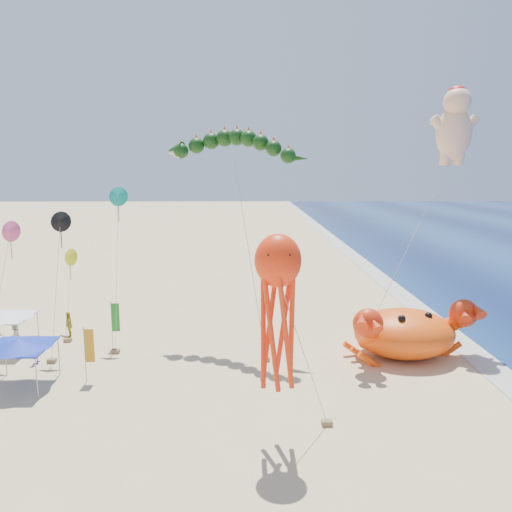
{
  "coord_description": "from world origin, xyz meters",
  "views": [
    {
      "loc": [
        -2.46,
        -27.75,
        11.64
      ],
      "look_at": [
        -2.0,
        2.0,
        6.5
      ],
      "focal_mm": 35.0,
      "sensor_mm": 36.0,
      "label": 1
    }
  ],
  "objects_px": {
    "dragon_kite": "(232,150)",
    "cherub_kite": "(455,124)",
    "crab_inflatable": "(405,332)",
    "canopy_white": "(5,314)",
    "octopus_kite": "(278,299)",
    "canopy_blue": "(18,343)"
  },
  "relations": [
    {
      "from": "dragon_kite",
      "to": "cherub_kite",
      "type": "distance_m",
      "value": 15.15
    },
    {
      "from": "crab_inflatable",
      "to": "canopy_white",
      "type": "relative_size",
      "value": 2.49
    },
    {
      "from": "dragon_kite",
      "to": "cherub_kite",
      "type": "xyz_separation_m",
      "value": [
        15.02,
        0.83,
        1.79
      ]
    },
    {
      "from": "octopus_kite",
      "to": "canopy_white",
      "type": "height_order",
      "value": "octopus_kite"
    },
    {
      "from": "dragon_kite",
      "to": "canopy_white",
      "type": "height_order",
      "value": "dragon_kite"
    },
    {
      "from": "cherub_kite",
      "to": "canopy_white",
      "type": "relative_size",
      "value": 5.01
    },
    {
      "from": "dragon_kite",
      "to": "cherub_kite",
      "type": "relative_size",
      "value": 0.81
    },
    {
      "from": "cherub_kite",
      "to": "canopy_white",
      "type": "xyz_separation_m",
      "value": [
        -29.69,
        -3.07,
        -12.27
      ]
    },
    {
      "from": "cherub_kite",
      "to": "canopy_blue",
      "type": "relative_size",
      "value": 4.76
    },
    {
      "from": "canopy_blue",
      "to": "dragon_kite",
      "type": "bearing_deg",
      "value": 34.35
    },
    {
      "from": "octopus_kite",
      "to": "crab_inflatable",
      "type": "bearing_deg",
      "value": 48.89
    },
    {
      "from": "octopus_kite",
      "to": "canopy_white",
      "type": "distance_m",
      "value": 20.77
    },
    {
      "from": "canopy_blue",
      "to": "canopy_white",
      "type": "relative_size",
      "value": 1.05
    },
    {
      "from": "crab_inflatable",
      "to": "canopy_white",
      "type": "bearing_deg",
      "value": 176.66
    },
    {
      "from": "octopus_kite",
      "to": "canopy_blue",
      "type": "distance_m",
      "value": 15.33
    },
    {
      "from": "crab_inflatable",
      "to": "dragon_kite",
      "type": "distance_m",
      "value": 16.1
    },
    {
      "from": "octopus_kite",
      "to": "canopy_blue",
      "type": "height_order",
      "value": "octopus_kite"
    },
    {
      "from": "octopus_kite",
      "to": "cherub_kite",
      "type": "bearing_deg",
      "value": 48.54
    },
    {
      "from": "dragon_kite",
      "to": "crab_inflatable",
      "type": "bearing_deg",
      "value": -18.94
    },
    {
      "from": "dragon_kite",
      "to": "octopus_kite",
      "type": "distance_m",
      "value": 15.24
    },
    {
      "from": "dragon_kite",
      "to": "octopus_kite",
      "type": "relative_size",
      "value": 1.54
    },
    {
      "from": "canopy_white",
      "to": "octopus_kite",
      "type": "bearing_deg",
      "value": -33.73
    }
  ]
}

